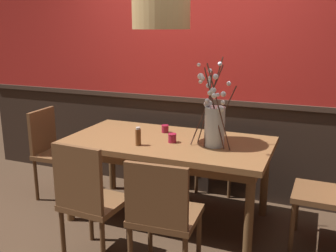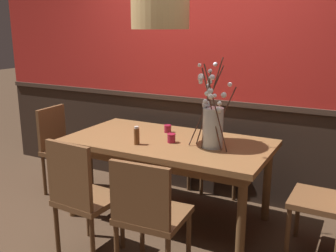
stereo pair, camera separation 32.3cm
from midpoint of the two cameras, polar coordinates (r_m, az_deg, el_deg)
The scene contains 14 objects.
ground_plane at distance 3.70m, azimuth 2.57°, elevation -13.29°, with size 24.00×24.00×0.00m, color #422D1E.
back_wall at distance 3.97m, azimuth 7.32°, elevation 8.17°, with size 5.24×0.14×2.60m.
dining_table at distance 3.44m, azimuth 2.69°, elevation -3.43°, with size 1.80×0.94×0.75m.
chair_near_side_left at distance 2.94m, azimuth -9.60°, elevation -9.90°, with size 0.44×0.43×0.94m.
chair_far_side_left at distance 4.36m, azimuth 4.68°, elevation -1.62°, with size 0.44×0.41×0.91m.
chair_near_side_right at distance 2.64m, azimuth 0.73°, elevation -12.72°, with size 0.47×0.45×0.90m.
chair_head_west_end at distance 4.18m, azimuth -13.37°, elevation -2.78°, with size 0.42×0.42×0.91m.
chair_far_side_right at distance 4.19m, azimuth 10.70°, elevation -2.59°, with size 0.43×0.44×0.92m.
chair_head_east_end at distance 3.21m, azimuth 25.54°, elevation -9.09°, with size 0.42×0.45×0.92m.
vase_with_blossoms at distance 3.21m, azimuth 9.44°, elevation 0.22°, with size 0.37×0.48×0.73m.
candle_holder_nearer_center at distance 3.33m, azimuth 3.28°, elevation -1.82°, with size 0.08×0.08×0.08m.
candle_holder_nearer_edge at distance 3.65m, azimuth 2.49°, elevation -0.41°, with size 0.07×0.07×0.07m.
condiment_bottle at distance 3.27m, azimuth -1.82°, elevation -1.50°, with size 0.05×0.05×0.16m.
pendant_lamp at distance 3.20m, azimuth 1.85°, elevation 16.25°, with size 0.47×0.47×0.90m.
Camera 2 is at (1.53, -2.90, 1.72)m, focal length 41.37 mm.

